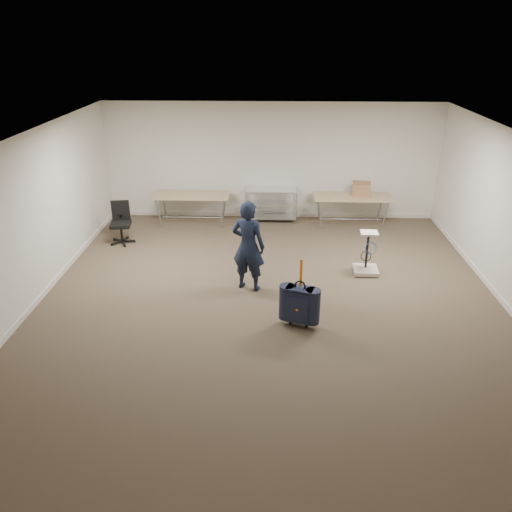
{
  "coord_description": "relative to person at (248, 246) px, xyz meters",
  "views": [
    {
      "loc": [
        0.02,
        -7.38,
        4.31
      ],
      "look_at": [
        -0.24,
        0.3,
        0.8
      ],
      "focal_mm": 35.0,
      "sensor_mm": 36.0,
      "label": 1
    }
  ],
  "objects": [
    {
      "name": "wire_shelf",
      "position": [
        0.39,
        3.54,
        -0.39
      ],
      "size": [
        1.22,
        0.47,
        0.8
      ],
      "color": "silver",
      "rests_on": "ground"
    },
    {
      "name": "office_chair",
      "position": [
        -2.89,
        2.05,
        -0.56
      ],
      "size": [
        0.55,
        0.55,
        0.91
      ],
      "color": "black",
      "rests_on": "ground"
    },
    {
      "name": "ground",
      "position": [
        0.39,
        -0.66,
        -0.83
      ],
      "size": [
        9.0,
        9.0,
        0.0
      ],
      "primitive_type": "plane",
      "color": "#473B2B",
      "rests_on": "ground"
    },
    {
      "name": "cardboard_box",
      "position": [
        2.5,
        3.36,
        0.05
      ],
      "size": [
        0.46,
        0.37,
        0.31
      ],
      "primitive_type": "cube",
      "rotation": [
        0.0,
        0.0,
        -0.15
      ],
      "color": "olive",
      "rests_on": "folding_table_right"
    },
    {
      "name": "person",
      "position": [
        0.0,
        0.0,
        0.0
      ],
      "size": [
        0.7,
        0.58,
        1.66
      ],
      "primitive_type": "imported",
      "rotation": [
        0.0,
        0.0,
        2.8
      ],
      "color": "black",
      "rests_on": "ground"
    },
    {
      "name": "suitcase",
      "position": [
        0.86,
        -1.25,
        -0.44
      ],
      "size": [
        0.48,
        0.36,
        1.15
      ],
      "color": "black",
      "rests_on": "ground"
    },
    {
      "name": "room_shell",
      "position": [
        0.39,
        0.72,
        -0.78
      ],
      "size": [
        8.0,
        9.0,
        9.0
      ],
      "color": "silver",
      "rests_on": "ground"
    },
    {
      "name": "folding_table_left",
      "position": [
        -1.51,
        3.29,
        -0.15
      ],
      "size": [
        1.8,
        0.75,
        0.73
      ],
      "color": "tan",
      "rests_on": "ground"
    },
    {
      "name": "folding_table_right",
      "position": [
        2.29,
        3.29,
        -0.15
      ],
      "size": [
        1.8,
        0.75,
        0.73
      ],
      "color": "tan",
      "rests_on": "ground"
    },
    {
      "name": "equipment_cart",
      "position": [
        2.24,
        0.7,
        -0.61
      ],
      "size": [
        0.47,
        0.47,
        0.84
      ],
      "color": "beige",
      "rests_on": "ground"
    }
  ]
}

